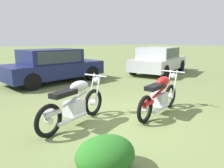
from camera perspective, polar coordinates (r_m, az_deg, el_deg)
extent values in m
plane|color=olive|center=(4.94, 2.89, -9.70)|extent=(120.00, 120.00, 0.00)
torus|color=black|center=(5.13, -5.11, -5.01)|extent=(0.63, 0.36, 0.65)
torus|color=black|center=(4.17, -16.89, -9.57)|extent=(0.63, 0.36, 0.65)
cylinder|color=silver|center=(5.13, -5.11, -5.01)|extent=(0.17, 0.15, 0.14)
cylinder|color=silver|center=(4.17, -16.89, -9.57)|extent=(0.17, 0.15, 0.14)
cylinder|color=silver|center=(5.15, -5.58, -1.21)|extent=(0.26, 0.15, 0.73)
cylinder|color=silver|center=(5.04, -3.95, -1.46)|extent=(0.26, 0.15, 0.73)
cube|color=silver|center=(4.62, -10.22, -6.41)|extent=(0.49, 0.44, 0.32)
cylinder|color=#B7BABF|center=(4.59, -10.06, -3.94)|extent=(0.71, 0.38, 0.22)
ellipsoid|color=#B7BABF|center=(4.63, -8.93, -0.59)|extent=(0.58, 0.46, 0.24)
cube|color=black|center=(4.31, -13.08, -2.54)|extent=(0.64, 0.47, 0.10)
cube|color=#B7BABF|center=(4.16, -16.38, -7.54)|extent=(0.40, 0.32, 0.08)
cylinder|color=silver|center=(5.06, -4.57, 2.35)|extent=(0.30, 0.59, 0.03)
sphere|color=silver|center=(5.13, -4.14, 1.13)|extent=(0.21, 0.21, 0.16)
cylinder|color=silver|center=(4.41, -10.53, -9.25)|extent=(0.76, 0.42, 0.08)
torus|color=black|center=(5.95, 15.61, -3.15)|extent=(0.62, 0.30, 0.63)
torus|color=black|center=(4.71, 9.03, -6.84)|extent=(0.62, 0.30, 0.63)
cylinder|color=silver|center=(5.95, 15.61, -3.15)|extent=(0.17, 0.14, 0.14)
cylinder|color=silver|center=(4.71, 9.03, -6.84)|extent=(0.17, 0.14, 0.14)
cylinder|color=silver|center=(5.96, 15.20, 0.19)|extent=(0.27, 0.13, 0.74)
cylinder|color=silver|center=(5.90, 16.82, -0.03)|extent=(0.27, 0.13, 0.74)
cube|color=silver|center=(5.32, 12.83, -4.07)|extent=(0.48, 0.42, 0.32)
cylinder|color=red|center=(5.29, 13.07, -1.92)|extent=(0.75, 0.32, 0.22)
ellipsoid|color=red|center=(5.38, 13.85, 0.72)|extent=(0.58, 0.42, 0.24)
cube|color=black|center=(4.96, 11.57, -0.81)|extent=(0.65, 0.43, 0.10)
cube|color=red|center=(4.72, 9.43, -5.04)|extent=(0.40, 0.29, 0.08)
cylinder|color=silver|center=(5.91, 16.33, 3.29)|extent=(0.25, 0.61, 0.03)
sphere|color=silver|center=(5.98, 16.48, 2.22)|extent=(0.21, 0.21, 0.16)
cylinder|color=silver|center=(5.10, 13.35, -6.42)|extent=(0.78, 0.35, 0.08)
cube|color=#161E4C|center=(9.49, -15.50, 3.84)|extent=(4.53, 2.74, 0.60)
cube|color=#161E4C|center=(9.35, -16.50, 7.25)|extent=(2.64, 2.13, 0.60)
cube|color=#2D3842|center=(9.35, -16.50, 7.37)|extent=(2.30, 2.09, 0.48)
cylinder|color=black|center=(10.98, -11.32, 3.89)|extent=(0.67, 0.36, 0.64)
cylinder|color=black|center=(9.62, -5.55, 2.95)|extent=(0.67, 0.36, 0.64)
cylinder|color=black|center=(9.70, -25.21, 1.93)|extent=(0.67, 0.36, 0.64)
cylinder|color=black|center=(8.14, -20.95, 0.54)|extent=(0.67, 0.36, 0.64)
cube|color=#B2B5BA|center=(11.94, 12.72, 5.57)|extent=(4.64, 3.43, 0.60)
cube|color=#B2B5BA|center=(11.75, 12.59, 8.32)|extent=(2.82, 2.46, 0.60)
cube|color=#2D3842|center=(11.75, 12.59, 8.42)|extent=(2.51, 2.35, 0.48)
cylinder|color=black|center=(13.60, 11.44, 5.41)|extent=(0.67, 0.47, 0.64)
cylinder|color=black|center=(13.07, 18.38, 4.78)|extent=(0.67, 0.47, 0.64)
cylinder|color=black|center=(11.00, 5.87, 4.07)|extent=(0.67, 0.47, 0.64)
cylinder|color=black|center=(10.34, 14.27, 3.26)|extent=(0.67, 0.47, 0.64)
ellipsoid|color=#23641E|center=(3.08, -1.80, -18.70)|extent=(0.87, 0.74, 0.50)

